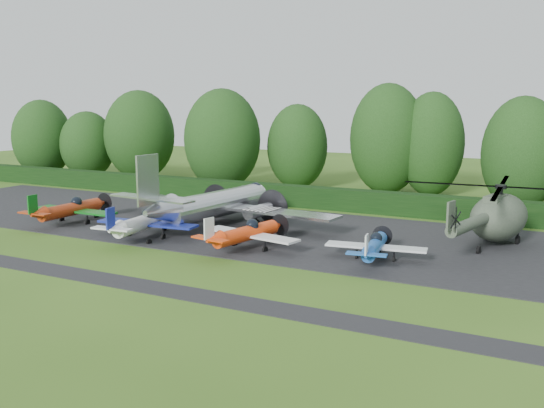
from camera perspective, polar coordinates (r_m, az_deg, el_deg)
The scene contains 19 objects.
ground at distance 41.07m, azimuth -10.86°, elevation -4.63°, with size 160.00×160.00×0.00m, color #315518.
apron at distance 49.09m, azimuth -3.64°, elevation -2.12°, with size 70.00×18.00×0.01m, color black.
taxiway_verge at distance 36.73m, azimuth -16.68°, elevation -6.59°, with size 70.00×2.00×0.00m, color black.
hedgerow at distance 58.61m, azimuth 1.90°, elevation -0.17°, with size 90.00×1.60×2.00m, color black.
transport_plane at distance 48.96m, azimuth -5.35°, elevation 0.01°, with size 20.57×15.77×6.59m.
light_plane_red at distance 52.44m, azimuth -18.39°, elevation -0.45°, with size 7.79×8.19×2.99m.
light_plane_white at distance 45.32m, azimuth -12.02°, elevation -1.69°, with size 7.88×8.29×3.03m.
light_plane_orange at distance 41.11m, azimuth -2.41°, elevation -2.76°, with size 7.38×7.76×2.83m.
light_plane_blue at distance 38.72m, azimuth 9.66°, elevation -3.91°, with size 6.38×6.70×2.45m.
helicopter at distance 45.20m, azimuth 20.58°, elevation -0.80°, with size 13.24×15.50×4.26m.
tree_0 at distance 69.73m, azimuth 2.40°, elevation 5.42°, with size 6.95×6.95×9.70m.
tree_1 at distance 82.90m, azimuth -16.96°, elevation 5.34°, with size 7.05×7.05×8.71m.
tree_2 at distance 60.16m, azimuth 22.45°, elevation 4.40°, with size 7.23×7.23×10.52m.
tree_3 at distance 66.89m, azimuth 10.80°, elevation 6.04°, with size 8.07×8.07×11.95m.
tree_4 at distance 85.97m, azimuth -20.82°, elevation 5.77°, with size 7.68×7.68×10.20m.
tree_6 at distance 68.78m, azimuth -4.71°, elevation 6.05°, with size 8.62×8.62×11.43m.
tree_7 at distance 66.38m, azimuth 14.77°, elevation 5.46°, with size 6.84×6.84×11.02m.
tree_10 at distance 79.17m, azimuth -5.99°, elevation 5.59°, with size 5.61×5.61×8.91m.
tree_11 at distance 79.57m, azimuth -12.36°, elevation 6.34°, with size 8.92×8.92×11.39m.
Camera 1 is at (24.82, -31.14, 10.05)m, focal length 40.00 mm.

